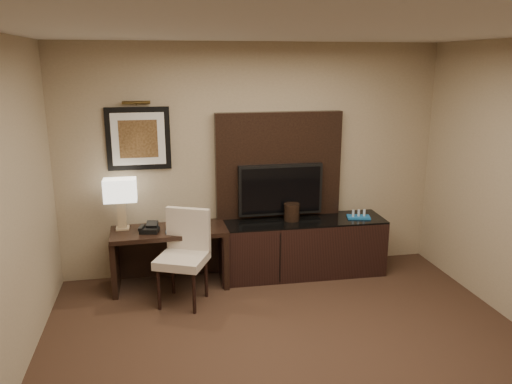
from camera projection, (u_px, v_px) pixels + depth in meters
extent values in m
cube|color=silver|center=(326.00, 26.00, 3.17)|extent=(4.50, 5.00, 0.01)
cube|color=tan|center=(253.00, 160.00, 5.88)|extent=(4.50, 0.01, 2.70)
cube|color=black|center=(170.00, 258.00, 5.62)|extent=(1.29, 0.59, 0.68)
cube|color=black|center=(301.00, 247.00, 5.96)|extent=(1.97, 0.59, 0.68)
cube|color=black|center=(279.00, 167.00, 5.90)|extent=(1.50, 0.12, 1.30)
cube|color=black|center=(280.00, 190.00, 5.87)|extent=(1.00, 0.08, 0.60)
cube|color=black|center=(138.00, 139.00, 5.54)|extent=(0.70, 0.04, 0.70)
cylinder|color=#433215|center=(136.00, 103.00, 5.41)|extent=(0.04, 0.04, 0.30)
cube|color=#1A64AE|center=(177.00, 228.00, 5.53)|extent=(0.24, 0.31, 0.02)
imported|color=tan|center=(177.00, 220.00, 5.49)|extent=(0.15, 0.09, 0.22)
cylinder|color=silver|center=(203.00, 218.00, 5.60)|extent=(0.07, 0.07, 0.20)
cylinder|color=black|center=(292.00, 212.00, 5.83)|extent=(0.18, 0.18, 0.20)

